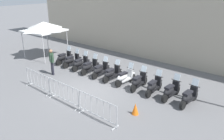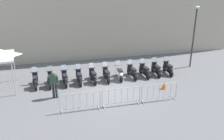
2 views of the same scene
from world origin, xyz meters
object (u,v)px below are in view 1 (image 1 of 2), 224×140
object	(u,v)px
motorcycle_1	(72,61)
motorcycle_4	(100,70)
motorcycle_2	(80,63)
motorcycle_3	(90,67)
barrier_segment_0	(38,81)
traffic_cone	(135,109)
motorcycle_5	(112,74)
barrier_segment_2	(97,109)
motorcycle_9	(171,91)
barrier_segment_1	(64,93)
motorcycle_6	(125,77)
canopy_tent	(44,27)
motorcycle_7	(138,81)
motorcycle_0	(64,58)
motorcycle_8	(153,86)
officer_near_row_end	(52,61)
motorcycle_10	(189,97)

from	to	relation	value
motorcycle_1	motorcycle_4	world-z (taller)	same
motorcycle_2	motorcycle_3	world-z (taller)	same
barrier_segment_0	traffic_cone	xyz separation A→B (m)	(5.80, 0.75, -0.25)
motorcycle_5	barrier_segment_0	world-z (taller)	motorcycle_5
motorcycle_1	barrier_segment_2	distance (m)	7.26
barrier_segment_2	motorcycle_1	bearing A→B (deg)	142.28
barrier_segment_2	traffic_cone	size ratio (longest dim) A/B	4.04
motorcycle_9	barrier_segment_0	world-z (taller)	motorcycle_9
motorcycle_2	barrier_segment_1	size ratio (longest dim) A/B	0.78
motorcycle_4	barrier_segment_2	distance (m)	4.95
motorcycle_1	motorcycle_6	world-z (taller)	same
barrier_segment_2	canopy_tent	bearing A→B (deg)	151.10
motorcycle_3	motorcycle_7	bearing A→B (deg)	-5.67
motorcycle_0	motorcycle_8	size ratio (longest dim) A/B	1.00
motorcycle_8	barrier_segment_2	bearing A→B (deg)	-105.80
motorcycle_3	barrier_segment_1	xyz separation A→B (m)	(1.50, -3.88, 0.07)
motorcycle_2	motorcycle_3	distance (m)	0.97
motorcycle_7	barrier_segment_0	size ratio (longest dim) A/B	0.78
motorcycle_1	motorcycle_3	world-z (taller)	same
motorcycle_0	officer_near_row_end	bearing A→B (deg)	-63.78
barrier_segment_1	motorcycle_2	bearing A→B (deg)	121.35
motorcycle_2	traffic_cone	size ratio (longest dim) A/B	3.14
motorcycle_3	motorcycle_5	size ratio (longest dim) A/B	1.00
motorcycle_1	officer_near_row_end	world-z (taller)	officer_near_row_end
motorcycle_8	barrier_segment_1	distance (m)	4.76
motorcycle_1	motorcycle_8	distance (m)	6.82
motorcycle_7	motorcycle_10	distance (m)	2.91
motorcycle_10	barrier_segment_2	xyz separation A→B (m)	(-2.96, -3.47, 0.07)
officer_near_row_end	motorcycle_3	bearing A→B (deg)	39.98
motorcycle_5	barrier_segment_1	distance (m)	3.70
canopy_tent	motorcycle_10	bearing A→B (deg)	-7.51
barrier_segment_0	motorcycle_5	bearing A→B (deg)	51.19
motorcycle_6	motorcycle_8	bearing A→B (deg)	-6.39
motorcycle_2	motorcycle_8	xyz separation A→B (m)	(5.80, -0.66, 0.00)
motorcycle_8	motorcycle_10	xyz separation A→B (m)	(1.93, -0.19, 0.00)
motorcycle_0	canopy_tent	bearing A→B (deg)	169.68
motorcycle_0	traffic_cone	bearing A→B (deg)	-22.85
motorcycle_5	motorcycle_6	size ratio (longest dim) A/B	1.00
motorcycle_2	canopy_tent	xyz separation A→B (m)	(-4.41, 0.75, 2.06)
traffic_cone	barrier_segment_1	bearing A→B (deg)	-163.67
motorcycle_9	motorcycle_10	bearing A→B (deg)	-8.86
motorcycle_3	traffic_cone	xyz separation A→B (m)	(5.00, -2.86, -0.18)
motorcycle_2	motorcycle_7	xyz separation A→B (m)	(4.84, -0.55, 0.00)
barrier_segment_0	barrier_segment_1	world-z (taller)	same
motorcycle_7	motorcycle_2	bearing A→B (deg)	173.56
motorcycle_1	motorcycle_4	bearing A→B (deg)	-7.71
motorcycle_6	motorcycle_7	xyz separation A→B (m)	(0.98, -0.11, 0.00)
motorcycle_4	barrier_segment_1	xyz separation A→B (m)	(0.53, -3.78, 0.07)
motorcycle_8	officer_near_row_end	distance (m)	6.83
motorcycle_2	canopy_tent	size ratio (longest dim) A/B	0.59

